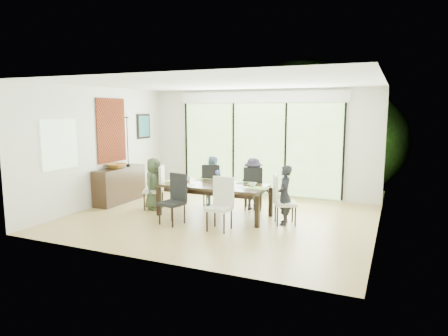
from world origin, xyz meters
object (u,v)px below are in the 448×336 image
at_px(cup_b, 219,184).
at_px(bowl, 116,166).
at_px(laptop, 176,182).
at_px(chair_far_right, 253,188).
at_px(chair_far_left, 212,184).
at_px(person_right_end, 285,195).
at_px(person_far_left, 212,181).
at_px(table_top, 215,186).
at_px(cup_a, 188,179).
at_px(person_left_end, 154,184).
at_px(person_far_right, 253,184).
at_px(chair_left_end, 153,187).
at_px(sideboard, 120,185).
at_px(vase, 218,182).
at_px(chair_near_left, 172,199).
at_px(cup_c, 253,184).
at_px(chair_right_end, 285,199).
at_px(chair_near_right, 219,204).

xyz_separation_m(cup_b, bowl, (-2.75, 0.24, 0.18)).
bearing_deg(laptop, chair_far_right, 31.24).
xyz_separation_m(chair_far_left, person_right_end, (1.93, -0.85, 0.08)).
bearing_deg(chair_far_left, person_far_left, 75.14).
bearing_deg(person_right_end, bowl, -103.04).
relative_size(table_top, cup_a, 19.35).
distance_m(person_left_end, person_far_right, 2.19).
bearing_deg(cup_b, cup_a, 163.61).
bearing_deg(chair_left_end, sideboard, -124.01).
relative_size(chair_far_right, person_far_left, 0.85).
xyz_separation_m(chair_far_right, vase, (-0.50, -0.80, 0.23)).
relative_size(person_right_end, cup_a, 10.40).
xyz_separation_m(chair_near_left, cup_c, (1.30, 0.97, 0.22)).
bearing_deg(person_far_left, person_left_end, 24.31).
relative_size(chair_far_right, chair_near_left, 1.00).
bearing_deg(chair_near_left, chair_far_right, 70.68).
xyz_separation_m(person_far_right, cup_c, (0.25, -0.73, 0.14)).
bearing_deg(person_right_end, person_far_left, -124.36).
height_order(table_top, person_far_right, person_far_right).
xyz_separation_m(chair_right_end, chair_near_right, (-1.00, -0.87, 0.00)).
bearing_deg(person_far_right, chair_far_left, 1.00).
bearing_deg(cup_c, person_left_end, -177.49).
bearing_deg(vase, cup_b, -56.31).
xyz_separation_m(person_left_end, vase, (1.53, 0.05, 0.15)).
xyz_separation_m(vase, cup_c, (0.75, 0.05, -0.01)).
distance_m(chair_right_end, cup_c, 0.74).
bearing_deg(chair_left_end, cup_c, 70.73).
bearing_deg(chair_far_left, vase, 107.14).
bearing_deg(person_far_left, cup_c, 135.16).
bearing_deg(laptop, bowl, 169.32).
bearing_deg(cup_a, cup_c, -1.91).
relative_size(person_left_end, cup_b, 12.90).
relative_size(person_right_end, laptop, 3.91).
xyz_separation_m(laptop, bowl, (-1.75, 0.24, 0.21)).
xyz_separation_m(chair_near_right, bowl, (-3.10, 1.01, 0.40)).
bearing_deg(cup_a, bowl, -179.66).
height_order(chair_left_end, person_left_end, person_left_end).
bearing_deg(chair_left_end, person_right_end, 68.24).
height_order(chair_far_right, chair_near_left, same).
distance_m(vase, laptop, 0.91).
bearing_deg(chair_left_end, chair_near_right, 44.73).
distance_m(chair_right_end, chair_far_right, 1.27).
distance_m(chair_near_left, vase, 1.10).
relative_size(table_top, person_left_end, 1.86).
distance_m(person_far_left, laptop, 1.02).
bearing_deg(chair_left_end, chair_near_left, 27.21).
xyz_separation_m(chair_right_end, cup_a, (-2.20, 0.15, 0.22)).
relative_size(table_top, cup_b, 24.00).
xyz_separation_m(chair_right_end, sideboard, (-4.10, 0.24, -0.07)).
height_order(chair_right_end, sideboard, chair_right_end).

